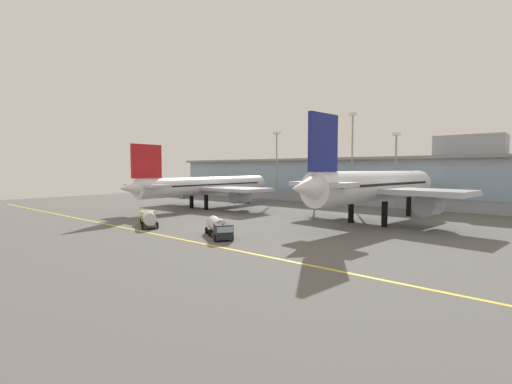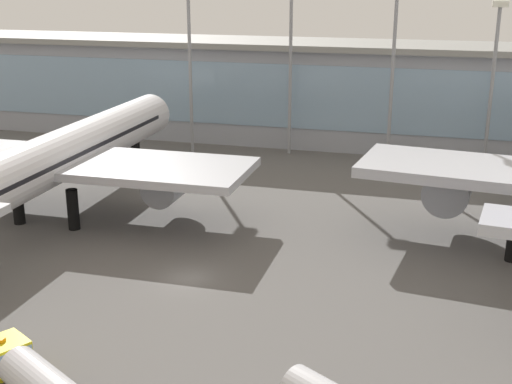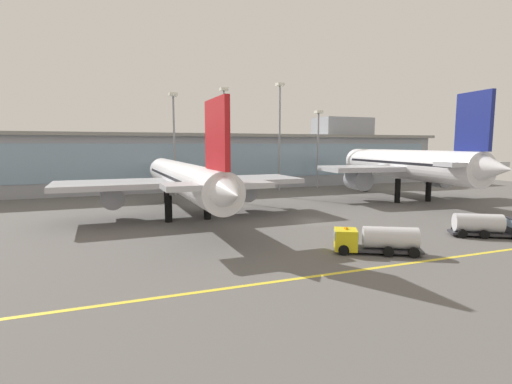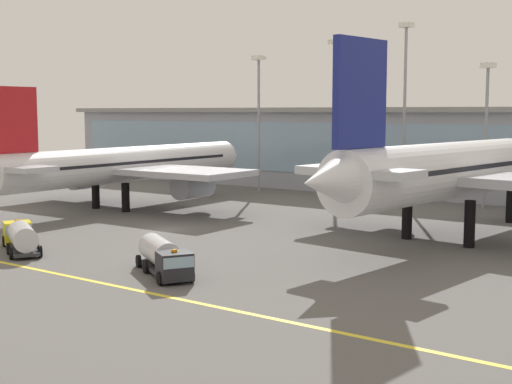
# 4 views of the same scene
# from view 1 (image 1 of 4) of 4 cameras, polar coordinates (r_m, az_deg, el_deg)

# --- Properties ---
(ground_plane) EXTENTS (181.06, 181.06, 0.00)m
(ground_plane) POSITION_cam_1_polar(r_m,az_deg,el_deg) (80.72, -4.96, -4.04)
(ground_plane) COLOR #5B5956
(taxiway_centreline_stripe) EXTENTS (144.85, 0.50, 0.01)m
(taxiway_centreline_stripe) POSITION_cam_1_polar(r_m,az_deg,el_deg) (67.22, -18.45, -5.79)
(taxiway_centreline_stripe) COLOR yellow
(taxiway_centreline_stripe) RESTS_ON ground
(terminal_building) EXTENTS (132.33, 14.00, 19.49)m
(terminal_building) POSITION_cam_1_polar(r_m,az_deg,el_deg) (119.43, 12.68, 2.06)
(terminal_building) COLOR #9399A3
(terminal_building) RESTS_ON ground
(airliner_near_left) EXTENTS (38.09, 52.52, 16.58)m
(airliner_near_left) POSITION_cam_1_polar(r_m,az_deg,el_deg) (100.04, -7.76, 0.92)
(airliner_near_left) COLOR black
(airliner_near_left) RESTS_ON ground
(airliner_near_right) EXTENTS (35.53, 50.17, 19.95)m
(airliner_near_right) POSITION_cam_1_polar(r_m,az_deg,el_deg) (75.10, 18.45, 0.80)
(airliner_near_right) COLOR black
(airliner_near_right) RESTS_ON ground
(fuel_tanker_truck) EXTENTS (9.00, 6.76, 2.90)m
(fuel_tanker_truck) POSITION_cam_1_polar(r_m,az_deg,el_deg) (57.60, -5.91, -5.68)
(fuel_tanker_truck) COLOR black
(fuel_tanker_truck) RESTS_ON ground
(baggage_tug_near) EXTENTS (9.06, 6.59, 2.90)m
(baggage_tug_near) POSITION_cam_1_polar(r_m,az_deg,el_deg) (71.51, -16.70, -3.97)
(baggage_tug_near) COLOR black
(baggage_tug_near) RESTS_ON ground
(apron_light_mast_west) EXTENTS (1.80, 1.80, 22.87)m
(apron_light_mast_west) POSITION_cam_1_polar(r_m,az_deg,el_deg) (118.14, 3.30, 5.74)
(apron_light_mast_west) COLOR gray
(apron_light_mast_west) RESTS_ON ground
(apron_light_mast_centre) EXTENTS (1.80, 1.80, 26.49)m
(apron_light_mast_centre) POSITION_cam_1_polar(r_m,az_deg,el_deg) (105.13, 15.05, 6.96)
(apron_light_mast_centre) COLOR gray
(apron_light_mast_centre) RESTS_ON ground
(apron_light_mast_east) EXTENTS (1.80, 1.80, 25.05)m
(apron_light_mast_east) POSITION_cam_1_polar(r_m,az_deg,el_deg) (113.94, 9.50, 6.38)
(apron_light_mast_east) COLOR gray
(apron_light_mast_east) RESTS_ON ground
(apron_light_mast_far_east) EXTENTS (1.80, 1.80, 20.31)m
(apron_light_mast_far_east) POSITION_cam_1_polar(r_m,az_deg,el_deg) (101.80, 21.34, 5.00)
(apron_light_mast_far_east) COLOR gray
(apron_light_mast_far_east) RESTS_ON ground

